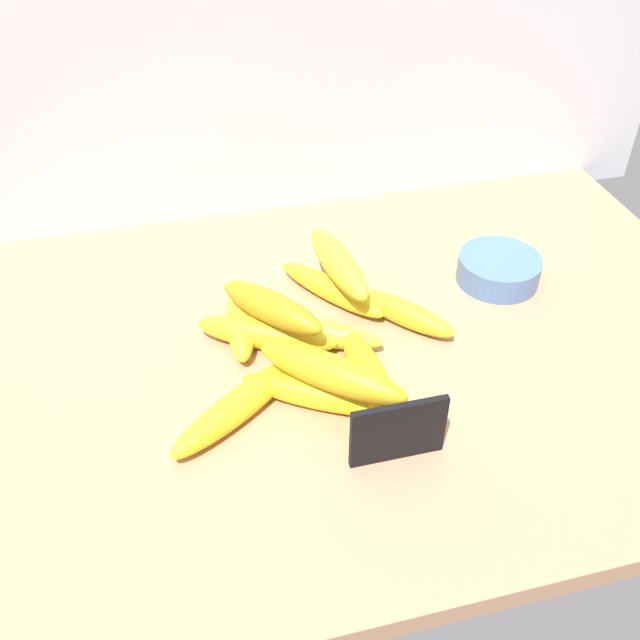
% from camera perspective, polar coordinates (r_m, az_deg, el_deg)
% --- Properties ---
extents(counter_top, '(1.10, 0.76, 0.03)m').
position_cam_1_polar(counter_top, '(0.97, 3.21, -2.65)').
color(counter_top, '#AB7C5C').
rests_on(counter_top, ground).
extents(back_wall, '(1.30, 0.02, 0.70)m').
position_cam_1_polar(back_wall, '(1.14, -2.26, 23.49)').
color(back_wall, silver).
rests_on(back_wall, ground).
extents(chalkboard_sign, '(0.11, 0.02, 0.08)m').
position_cam_1_polar(chalkboard_sign, '(0.80, 6.25, -9.01)').
color(chalkboard_sign, black).
rests_on(chalkboard_sign, counter_top).
extents(fruit_bowl, '(0.12, 0.12, 0.04)m').
position_cam_1_polar(fruit_bowl, '(1.09, 14.11, 3.97)').
color(fruit_bowl, '#4A6DA2').
rests_on(fruit_bowl, counter_top).
extents(banana_0, '(0.14, 0.17, 0.03)m').
position_cam_1_polar(banana_0, '(1.03, 0.90, 2.48)').
color(banana_0, yellow).
rests_on(banana_0, counter_top).
extents(banana_1, '(0.05, 0.19, 0.04)m').
position_cam_1_polar(banana_1, '(0.88, 4.17, -5.03)').
color(banana_1, yellow).
rests_on(banana_1, counter_top).
extents(banana_2, '(0.19, 0.12, 0.04)m').
position_cam_1_polar(banana_2, '(0.95, -0.59, -1.00)').
color(banana_2, gold).
rests_on(banana_2, counter_top).
extents(banana_3, '(0.19, 0.12, 0.04)m').
position_cam_1_polar(banana_3, '(0.95, -4.31, -1.11)').
color(banana_3, yellow).
rests_on(banana_3, counter_top).
extents(banana_4, '(0.13, 0.14, 0.04)m').
position_cam_1_polar(banana_4, '(0.99, 6.72, 0.59)').
color(banana_4, gold).
rests_on(banana_4, counter_top).
extents(banana_5, '(0.19, 0.15, 0.04)m').
position_cam_1_polar(banana_5, '(0.86, -6.63, -6.88)').
color(banana_5, yellow).
rests_on(banana_5, counter_top).
extents(banana_6, '(0.19, 0.13, 0.04)m').
position_cam_1_polar(banana_6, '(0.86, -0.12, -5.96)').
color(banana_6, yellow).
rests_on(banana_6, counter_top).
extents(banana_7, '(0.06, 0.16, 0.04)m').
position_cam_1_polar(banana_7, '(0.97, -6.39, -0.14)').
color(banana_7, yellow).
rests_on(banana_7, counter_top).
extents(banana_8, '(0.13, 0.15, 0.04)m').
position_cam_1_polar(banana_8, '(0.92, -3.89, 1.01)').
color(banana_8, '#A98718').
rests_on(banana_8, banana_3).
extents(banana_9, '(0.07, 0.18, 0.04)m').
position_cam_1_polar(banana_9, '(1.01, 1.30, 4.53)').
color(banana_9, gold).
rests_on(banana_9, banana_0).
extents(banana_10, '(0.17, 0.16, 0.04)m').
position_cam_1_polar(banana_10, '(0.83, 0.94, -4.23)').
color(banana_10, gold).
rests_on(banana_10, banana_6).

